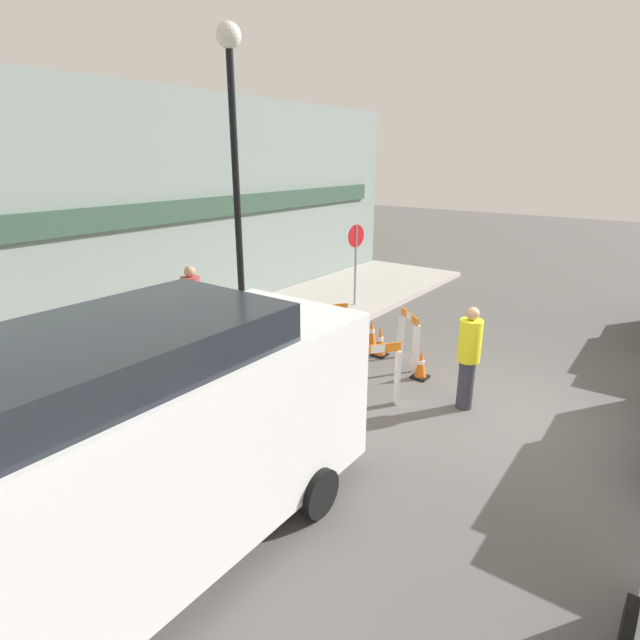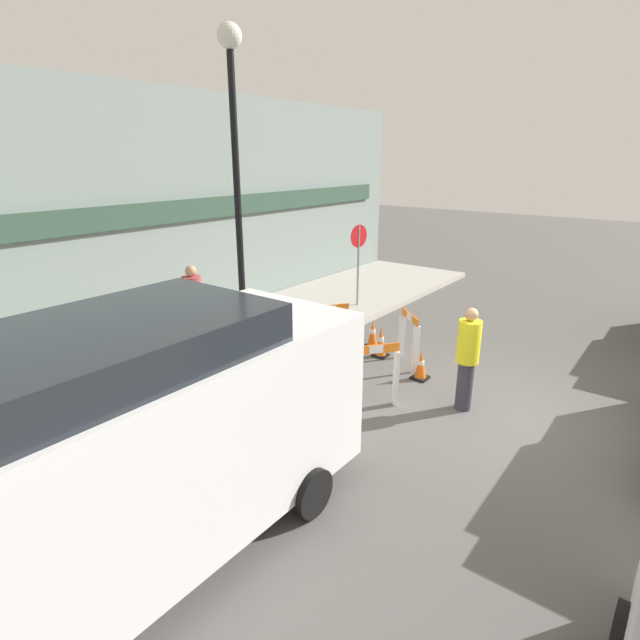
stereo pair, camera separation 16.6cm
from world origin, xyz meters
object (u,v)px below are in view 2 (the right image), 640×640
at_px(streetlamp_post, 235,158).
at_px(person_worker, 467,356).
at_px(stop_sign, 358,252).
at_px(work_van, 119,445).
at_px(person_pedestrian, 194,306).

relative_size(streetlamp_post, person_worker, 3.44).
bearing_deg(stop_sign, work_van, 28.81).
relative_size(person_worker, work_van, 0.32).
relative_size(stop_sign, work_van, 0.39).
xyz_separation_m(person_worker, person_pedestrian, (-1.20, 5.36, 0.16)).
height_order(stop_sign, work_van, work_van).
bearing_deg(stop_sign, streetlamp_post, 9.94).
distance_m(stop_sign, work_van, 9.45).
bearing_deg(streetlamp_post, work_van, -146.29).
height_order(person_worker, person_pedestrian, person_pedestrian).
bearing_deg(person_worker, person_pedestrian, 10.24).
bearing_deg(person_pedestrian, stop_sign, 160.01).
height_order(stop_sign, person_pedestrian, stop_sign).
bearing_deg(work_van, person_worker, -14.67).
relative_size(streetlamp_post, stop_sign, 2.79).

